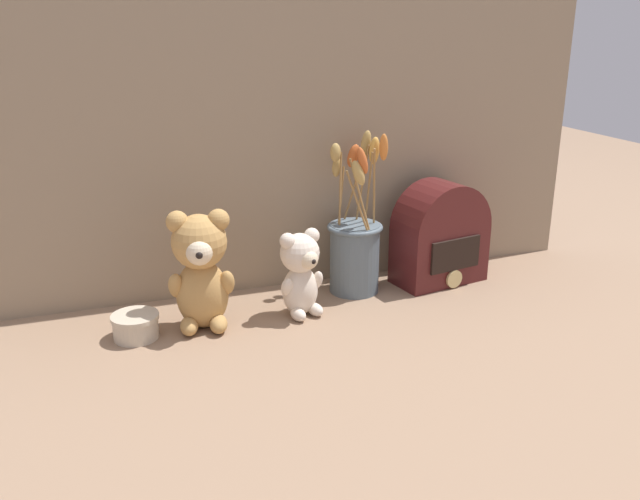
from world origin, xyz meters
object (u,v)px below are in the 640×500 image
Objects in this scene: teddy_bear_medium at (301,272)px; vintage_radio at (440,237)px; teddy_bear_large at (201,268)px; decorative_tin_tall at (136,327)px; flower_vase at (355,247)px.

vintage_radio is at bearing 11.82° from teddy_bear_medium.
teddy_bear_large reaches higher than decorative_tin_tall.
flower_vase is at bearing 9.88° from decorative_tin_tall.
flower_vase is (0.34, 0.07, -0.02)m from teddy_bear_large.
vintage_radio is (0.34, 0.07, 0.01)m from teddy_bear_medium.
decorative_tin_tall is (-0.12, -0.01, -0.10)m from teddy_bear_large.
teddy_bear_medium is 0.51× the size of flower_vase.
teddy_bear_medium is 0.17m from flower_vase.
vintage_radio is (0.53, 0.06, -0.02)m from teddy_bear_large.
teddy_bear_medium is 2.00× the size of decorative_tin_tall.
flower_vase reaches higher than vintage_radio.
vintage_radio reaches higher than teddy_bear_medium.
teddy_bear_medium is (0.19, -0.01, -0.03)m from teddy_bear_large.
flower_vase is 0.47m from decorative_tin_tall.
flower_vase reaches higher than decorative_tin_tall.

